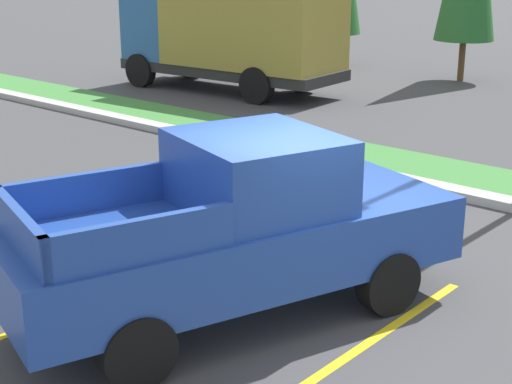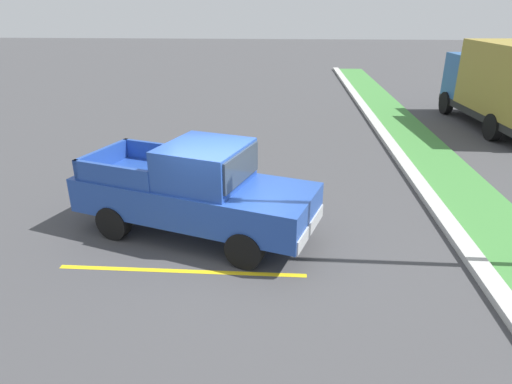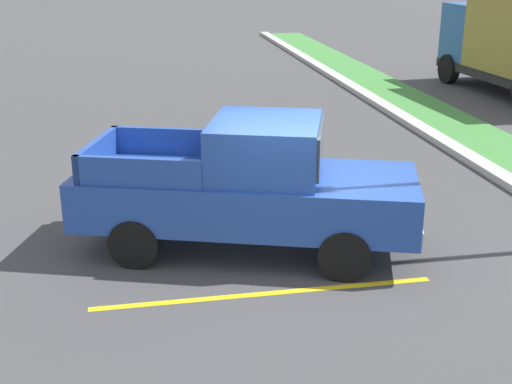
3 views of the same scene
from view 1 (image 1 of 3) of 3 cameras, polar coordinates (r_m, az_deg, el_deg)
ground_plane at (r=9.23m, az=4.42°, el=-8.56°), size 120.00×120.00×0.00m
parking_line_near at (r=10.09m, az=-8.09°, el=-6.29°), size 0.12×4.80×0.01m
parking_line_far at (r=8.23m, az=6.62°, el=-12.09°), size 0.12×4.80×0.01m
curb_strip at (r=13.29m, az=17.46°, el=-0.67°), size 56.00×0.40×0.15m
pickup_truck_main at (r=8.68m, az=-1.31°, el=-2.76°), size 3.44×5.55×2.10m
cargo_truck_distant at (r=22.66m, az=-1.66°, el=12.05°), size 6.94×2.88×3.40m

